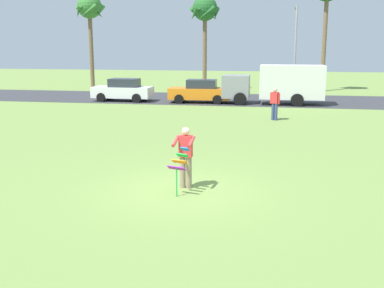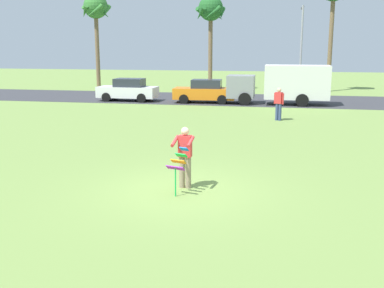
{
  "view_description": "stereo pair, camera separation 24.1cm",
  "coord_description": "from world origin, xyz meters",
  "px_view_note": "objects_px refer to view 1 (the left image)",
  "views": [
    {
      "loc": [
        2.45,
        -12.12,
        3.94
      ],
      "look_at": [
        0.07,
        1.24,
        1.05
      ],
      "focal_mm": 43.64,
      "sensor_mm": 36.0,
      "label": 1
    },
    {
      "loc": [
        2.68,
        -12.08,
        3.94
      ],
      "look_at": [
        0.07,
        1.24,
        1.05
      ],
      "focal_mm": 43.64,
      "sensor_mm": 36.0,
      "label": 2
    }
  ],
  "objects_px": {
    "parked_truck_grey_van": "(279,83)",
    "palm_tree_right_near": "(205,12)",
    "person_kite_flyer": "(186,155)",
    "palm_tree_left_near": "(90,10)",
    "kite_held": "(179,164)",
    "parked_car_orange": "(200,92)",
    "person_walker_near": "(275,103)",
    "streetlight_pole": "(295,44)",
    "parked_car_white": "(123,90)"
  },
  "relations": [
    {
      "from": "palm_tree_left_near",
      "to": "palm_tree_right_near",
      "type": "distance_m",
      "value": 10.05
    },
    {
      "from": "parked_car_white",
      "to": "palm_tree_left_near",
      "type": "distance_m",
      "value": 11.39
    },
    {
      "from": "streetlight_pole",
      "to": "person_walker_near",
      "type": "height_order",
      "value": "streetlight_pole"
    },
    {
      "from": "parked_car_orange",
      "to": "streetlight_pole",
      "type": "relative_size",
      "value": 0.61
    },
    {
      "from": "parked_car_white",
      "to": "parked_truck_grey_van",
      "type": "bearing_deg",
      "value": 0.0
    },
    {
      "from": "parked_car_white",
      "to": "palm_tree_left_near",
      "type": "bearing_deg",
      "value": 124.55
    },
    {
      "from": "parked_car_white",
      "to": "person_walker_near",
      "type": "xyz_separation_m",
      "value": [
        10.67,
        -6.88,
        0.16
      ]
    },
    {
      "from": "parked_car_white",
      "to": "parked_car_orange",
      "type": "relative_size",
      "value": 0.99
    },
    {
      "from": "kite_held",
      "to": "parked_car_white",
      "type": "relative_size",
      "value": 0.3
    },
    {
      "from": "palm_tree_right_near",
      "to": "streetlight_pole",
      "type": "distance_m",
      "value": 8.13
    },
    {
      "from": "palm_tree_left_near",
      "to": "person_walker_near",
      "type": "distance_m",
      "value": 22.68
    },
    {
      "from": "person_kite_flyer",
      "to": "parked_truck_grey_van",
      "type": "height_order",
      "value": "parked_truck_grey_van"
    },
    {
      "from": "person_walker_near",
      "to": "person_kite_flyer",
      "type": "bearing_deg",
      "value": -100.73
    },
    {
      "from": "parked_car_white",
      "to": "parked_car_orange",
      "type": "distance_m",
      "value": 5.56
    },
    {
      "from": "parked_truck_grey_van",
      "to": "person_walker_near",
      "type": "relative_size",
      "value": 3.88
    },
    {
      "from": "palm_tree_left_near",
      "to": "streetlight_pole",
      "type": "xyz_separation_m",
      "value": [
        17.61,
        -0.3,
        -2.87
      ]
    },
    {
      "from": "person_kite_flyer",
      "to": "palm_tree_left_near",
      "type": "relative_size",
      "value": 0.21
    },
    {
      "from": "parked_truck_grey_van",
      "to": "palm_tree_right_near",
      "type": "relative_size",
      "value": 0.84
    },
    {
      "from": "kite_held",
      "to": "parked_car_white",
      "type": "xyz_separation_m",
      "value": [
        -8.23,
        20.14,
        -0.09
      ]
    },
    {
      "from": "parked_truck_grey_van",
      "to": "person_walker_near",
      "type": "distance_m",
      "value": 6.9
    },
    {
      "from": "palm_tree_right_near",
      "to": "palm_tree_left_near",
      "type": "bearing_deg",
      "value": -175.17
    },
    {
      "from": "palm_tree_left_near",
      "to": "person_kite_flyer",
      "type": "bearing_deg",
      "value": -63.41
    },
    {
      "from": "palm_tree_left_near",
      "to": "streetlight_pole",
      "type": "height_order",
      "value": "palm_tree_left_near"
    },
    {
      "from": "parked_car_white",
      "to": "streetlight_pole",
      "type": "height_order",
      "value": "streetlight_pole"
    },
    {
      "from": "kite_held",
      "to": "palm_tree_left_near",
      "type": "height_order",
      "value": "palm_tree_left_near"
    },
    {
      "from": "parked_car_white",
      "to": "palm_tree_left_near",
      "type": "xyz_separation_m",
      "value": [
        -5.46,
        7.92,
        6.09
      ]
    },
    {
      "from": "palm_tree_right_near",
      "to": "person_kite_flyer",
      "type": "bearing_deg",
      "value": -82.5
    },
    {
      "from": "streetlight_pole",
      "to": "person_kite_flyer",
      "type": "bearing_deg",
      "value": -98.13
    },
    {
      "from": "kite_held",
      "to": "streetlight_pole",
      "type": "bearing_deg",
      "value": 81.96
    },
    {
      "from": "streetlight_pole",
      "to": "parked_car_white",
      "type": "bearing_deg",
      "value": -147.91
    },
    {
      "from": "parked_car_white",
      "to": "person_walker_near",
      "type": "bearing_deg",
      "value": -32.8
    },
    {
      "from": "parked_truck_grey_van",
      "to": "palm_tree_left_near",
      "type": "xyz_separation_m",
      "value": [
        -16.37,
        7.92,
        5.45
      ]
    },
    {
      "from": "parked_car_orange",
      "to": "parked_truck_grey_van",
      "type": "bearing_deg",
      "value": -0.02
    },
    {
      "from": "palm_tree_right_near",
      "to": "streetlight_pole",
      "type": "relative_size",
      "value": 1.15
    },
    {
      "from": "parked_car_white",
      "to": "palm_tree_left_near",
      "type": "relative_size",
      "value": 0.51
    },
    {
      "from": "kite_held",
      "to": "palm_tree_left_near",
      "type": "xyz_separation_m",
      "value": [
        -13.69,
        28.06,
        6.0
      ]
    },
    {
      "from": "person_kite_flyer",
      "to": "kite_held",
      "type": "height_order",
      "value": "person_kite_flyer"
    },
    {
      "from": "palm_tree_right_near",
      "to": "parked_car_orange",
      "type": "bearing_deg",
      "value": -83.47
    },
    {
      "from": "streetlight_pole",
      "to": "palm_tree_right_near",
      "type": "bearing_deg",
      "value": 171.4
    },
    {
      "from": "parked_car_white",
      "to": "palm_tree_right_near",
      "type": "height_order",
      "value": "palm_tree_right_near"
    },
    {
      "from": "person_kite_flyer",
      "to": "parked_car_orange",
      "type": "bearing_deg",
      "value": 97.94
    },
    {
      "from": "parked_truck_grey_van",
      "to": "person_kite_flyer",
      "type": "bearing_deg",
      "value": -97.69
    },
    {
      "from": "parked_car_orange",
      "to": "palm_tree_right_near",
      "type": "bearing_deg",
      "value": 96.53
    },
    {
      "from": "parked_car_orange",
      "to": "streetlight_pole",
      "type": "height_order",
      "value": "streetlight_pole"
    },
    {
      "from": "parked_car_orange",
      "to": "palm_tree_right_near",
      "type": "height_order",
      "value": "palm_tree_right_near"
    },
    {
      "from": "parked_car_orange",
      "to": "parked_truck_grey_van",
      "type": "xyz_separation_m",
      "value": [
        5.36,
        -0.0,
        0.64
      ]
    },
    {
      "from": "parked_car_white",
      "to": "parked_car_orange",
      "type": "xyz_separation_m",
      "value": [
        5.56,
        0.0,
        0.0
      ]
    },
    {
      "from": "kite_held",
      "to": "palm_tree_right_near",
      "type": "relative_size",
      "value": 0.16
    },
    {
      "from": "person_kite_flyer",
      "to": "parked_car_white",
      "type": "distance_m",
      "value": 21.2
    },
    {
      "from": "person_walker_near",
      "to": "parked_car_white",
      "type": "bearing_deg",
      "value": 147.2
    }
  ]
}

